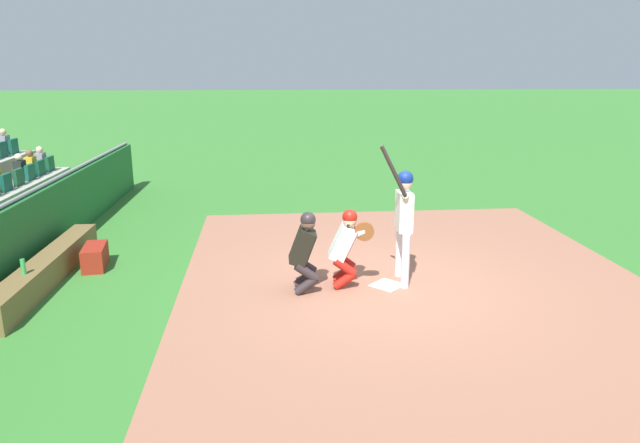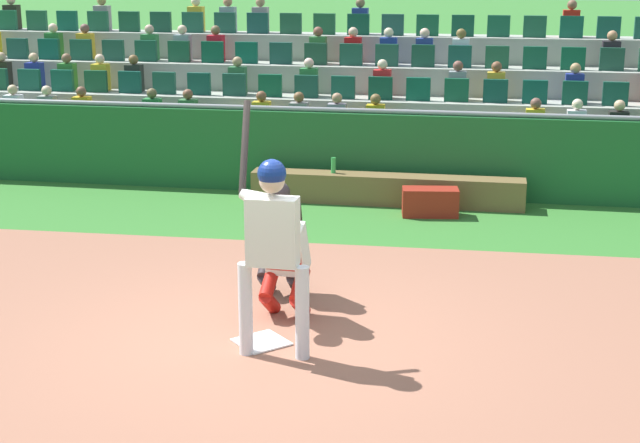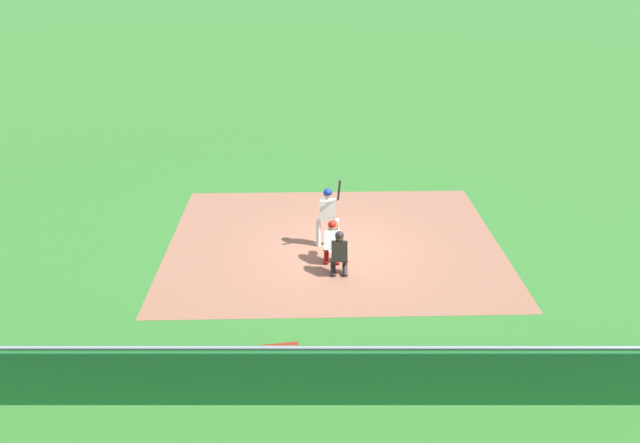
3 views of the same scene
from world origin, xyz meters
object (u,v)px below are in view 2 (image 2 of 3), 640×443
object	(u,v)px
home_plate_marker	(261,342)
dugout_bench	(386,189)
home_plate_umpire	(281,233)
catcher_crouching	(283,251)
equipment_duffel_bag	(430,202)
batter_at_plate	(272,235)
water_bottle_on_bench	(333,165)

from	to	relation	value
home_plate_marker	dugout_bench	xyz separation A→B (m)	(-0.56, -5.54, 0.20)
home_plate_umpire	catcher_crouching	bearing A→B (deg)	104.44
dugout_bench	equipment_duffel_bag	size ratio (longest dim) A/B	5.16
catcher_crouching	home_plate_marker	bearing A→B (deg)	84.39
batter_at_plate	water_bottle_on_bench	bearing A→B (deg)	-85.82
catcher_crouching	dugout_bench	distance (m)	4.91
dugout_bench	equipment_duffel_bag	xyz separation A→B (m)	(-0.69, 0.56, -0.02)
dugout_bench	water_bottle_on_bench	size ratio (longest dim) A/B	17.32
home_plate_umpire	water_bottle_on_bench	world-z (taller)	home_plate_umpire
home_plate_marker	water_bottle_on_bench	size ratio (longest dim) A/B	1.87
batter_at_plate	equipment_duffel_bag	xyz separation A→B (m)	(-1.07, -5.23, -0.97)
home_plate_umpire	dugout_bench	size ratio (longest dim) A/B	0.32
catcher_crouching	home_plate_umpire	distance (m)	0.69
batter_at_plate	dugout_bench	world-z (taller)	batter_at_plate
catcher_crouching	equipment_duffel_bag	bearing A→B (deg)	-105.34
equipment_duffel_bag	home_plate_marker	bearing A→B (deg)	67.90
home_plate_umpire	equipment_duffel_bag	bearing A→B (deg)	-110.39
catcher_crouching	dugout_bench	world-z (taller)	catcher_crouching
catcher_crouching	home_plate_umpire	bearing A→B (deg)	-75.56
dugout_bench	water_bottle_on_bench	bearing A→B (deg)	-0.21
home_plate_marker	water_bottle_on_bench	xyz separation A→B (m)	(0.25, -5.54, 0.54)
home_plate_marker	catcher_crouching	bearing A→B (deg)	-95.61
catcher_crouching	equipment_duffel_bag	world-z (taller)	catcher_crouching
batter_at_plate	home_plate_umpire	distance (m)	1.69
batter_at_plate	catcher_crouching	distance (m)	1.04
home_plate_marker	equipment_duffel_bag	size ratio (longest dim) A/B	0.56
dugout_bench	equipment_duffel_bag	world-z (taller)	dugout_bench
home_plate_marker	catcher_crouching	size ratio (longest dim) A/B	0.34
catcher_crouching	equipment_duffel_bag	size ratio (longest dim) A/B	1.63
catcher_crouching	water_bottle_on_bench	distance (m)	4.88
home_plate_umpire	water_bottle_on_bench	size ratio (longest dim) A/B	5.54
home_plate_marker	equipment_duffel_bag	world-z (taller)	equipment_duffel_bag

